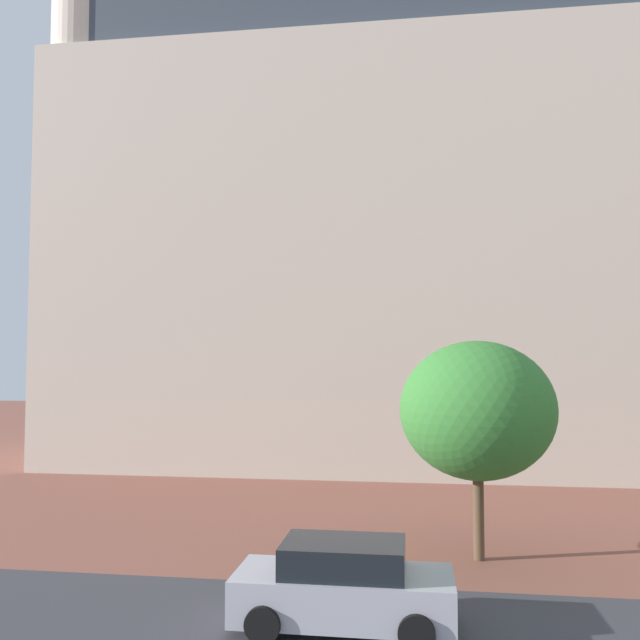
# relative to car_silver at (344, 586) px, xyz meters

# --- Properties ---
(ground_plane) EXTENTS (120.00, 120.00, 0.00)m
(ground_plane) POSITION_rel_car_silver_xyz_m (-0.24, 0.36, -0.74)
(ground_plane) COLOR brown
(landmark_building) EXTENTS (30.09, 10.23, 37.88)m
(landmark_building) POSITION_rel_car_silver_xyz_m (-0.09, 19.52, 11.15)
(landmark_building) COLOR beige
(landmark_building) RESTS_ON ground_plane
(car_silver) EXTENTS (4.02, 1.95, 1.56)m
(car_silver) POSITION_rel_car_silver_xyz_m (0.00, 0.00, 0.00)
(car_silver) COLOR #B2B2BC
(car_silver) RESTS_ON ground_plane
(tree_curb_far) EXTENTS (3.84, 3.84, 5.40)m
(tree_curb_far) POSITION_rel_car_silver_xyz_m (2.87, 4.60, 2.92)
(tree_curb_far) COLOR brown
(tree_curb_far) RESTS_ON ground_plane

